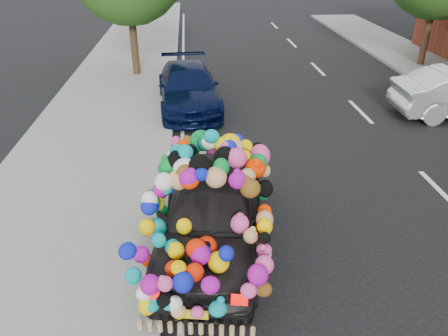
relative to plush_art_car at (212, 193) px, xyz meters
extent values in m
plane|color=black|center=(1.44, 1.31, -1.06)|extent=(100.00, 100.00, 0.00)
cube|color=gray|center=(-2.86, 1.31, -1.00)|extent=(4.00, 60.00, 0.12)
cube|color=gray|center=(-0.91, 1.31, -1.00)|extent=(0.15, 60.00, 0.13)
cylinder|color=#332114|center=(-2.36, 10.81, 0.30)|extent=(0.28, 0.28, 2.73)
cylinder|color=#332114|center=(9.44, 11.31, 0.26)|extent=(0.28, 0.28, 2.64)
imported|color=black|center=(0.00, 0.00, -0.35)|extent=(2.34, 4.43, 1.43)
cube|color=red|center=(-0.91, -2.00, -0.28)|extent=(0.23, 0.09, 0.14)
cube|color=red|center=(0.23, -2.19, -0.28)|extent=(0.23, 0.09, 0.14)
cube|color=yellow|center=(-0.34, -2.11, -0.58)|extent=(0.34, 0.09, 0.12)
imported|color=black|center=(-0.36, 7.17, -0.41)|extent=(2.13, 4.62, 1.31)
camera|label=1|loc=(-0.30, -6.30, 3.84)|focal=35.00mm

